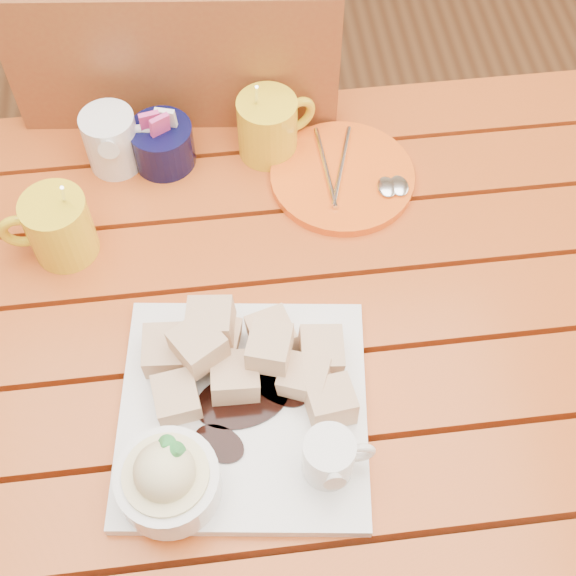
{
  "coord_description": "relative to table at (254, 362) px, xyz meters",
  "views": [
    {
      "loc": [
        -0.01,
        -0.51,
        1.62
      ],
      "look_at": [
        0.05,
        -0.0,
        0.82
      ],
      "focal_mm": 50.0,
      "sensor_mm": 36.0,
      "label": 1
    }
  ],
  "objects": [
    {
      "name": "sugar_caddy",
      "position": [
        -0.1,
        0.28,
        0.14
      ],
      "size": [
        0.09,
        0.09,
        0.1
      ],
      "color": "black",
      "rests_on": "table"
    },
    {
      "name": "ground",
      "position": [
        0.0,
        -0.0,
        -0.64
      ],
      "size": [
        5.0,
        5.0,
        0.0
      ],
      "primitive_type": "plane",
      "color": "#552E18",
      "rests_on": "ground"
    },
    {
      "name": "coffee_mug_left",
      "position": [
        -0.23,
        0.14,
        0.16
      ],
      "size": [
        0.12,
        0.08,
        0.14
      ],
      "rotation": [
        0.0,
        0.0,
        0.01
      ],
      "color": "yellow",
      "rests_on": "table"
    },
    {
      "name": "orange_saucer",
      "position": [
        0.15,
        0.22,
        0.12
      ],
      "size": [
        0.2,
        0.2,
        0.02
      ],
      "rotation": [
        0.0,
        0.0,
        -0.15
      ],
      "color": "#FF5F16",
      "rests_on": "table"
    },
    {
      "name": "coffee_mug_right",
      "position": [
        0.05,
        0.29,
        0.16
      ],
      "size": [
        0.12,
        0.08,
        0.14
      ],
      "rotation": [
        0.0,
        0.0,
        0.41
      ],
      "color": "yellow",
      "rests_on": "table"
    },
    {
      "name": "chair_far",
      "position": [
        -0.06,
        0.48,
        -0.1
      ],
      "size": [
        0.5,
        0.5,
        0.97
      ],
      "rotation": [
        0.0,
        0.0,
        3.04
      ],
      "color": "brown",
      "rests_on": "ground"
    },
    {
      "name": "dessert_plate",
      "position": [
        -0.04,
        -0.14,
        0.14
      ],
      "size": [
        0.32,
        0.32,
        0.12
      ],
      "rotation": [
        0.0,
        0.0,
        -0.13
      ],
      "color": "white",
      "rests_on": "table"
    },
    {
      "name": "cream_pitcher",
      "position": [
        -0.16,
        0.29,
        0.15
      ],
      "size": [
        0.11,
        0.09,
        0.09
      ],
      "rotation": [
        0.0,
        0.0,
        -0.09
      ],
      "color": "white",
      "rests_on": "table"
    },
    {
      "name": "table",
      "position": [
        0.0,
        0.0,
        0.0
      ],
      "size": [
        1.2,
        0.79,
        0.75
      ],
      "color": "#A54715",
      "rests_on": "ground"
    }
  ]
}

